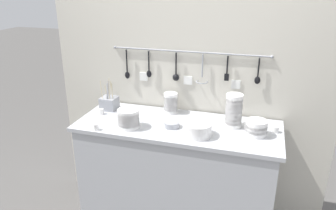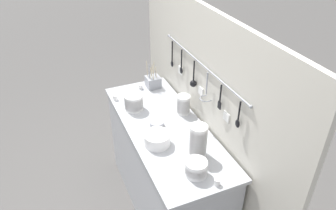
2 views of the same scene
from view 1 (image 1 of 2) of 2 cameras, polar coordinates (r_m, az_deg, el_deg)
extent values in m
cube|color=#ADAFB5|center=(2.50, 1.69, -3.71)|extent=(1.55, 0.60, 0.03)
cube|color=#ADAFB5|center=(2.74, 1.58, -12.73)|extent=(1.49, 0.58, 0.92)
cube|color=beige|center=(2.80, 3.49, -0.78)|extent=(2.35, 0.04, 1.88)
cylinder|color=#93969E|center=(2.62, 3.57, 9.25)|extent=(1.27, 0.01, 0.01)
sphere|color=#93969E|center=(2.83, -9.21, 9.90)|extent=(0.02, 0.02, 0.02)
sphere|color=#93969E|center=(2.56, 17.66, 8.00)|extent=(0.02, 0.02, 0.02)
cylinder|color=black|center=(2.80, -7.21, 7.58)|extent=(0.01, 0.01, 0.20)
ellipsoid|color=black|center=(2.83, -7.09, 5.17)|extent=(0.04, 0.02, 0.06)
cylinder|color=#93969E|center=(2.79, -7.20, 9.71)|extent=(0.00, 0.01, 0.02)
cylinder|color=black|center=(2.73, -3.37, 7.63)|extent=(0.01, 0.01, 0.17)
ellipsoid|color=black|center=(2.75, -3.32, 5.43)|extent=(0.04, 0.02, 0.06)
cylinder|color=#93969E|center=(2.72, -3.32, 9.53)|extent=(0.01, 0.01, 0.02)
cylinder|color=black|center=(2.66, 1.41, 7.13)|extent=(0.01, 0.01, 0.18)
sphere|color=black|center=(2.69, 1.39, 4.82)|extent=(0.06, 0.06, 0.06)
cylinder|color=#93969E|center=(2.65, 1.50, 9.25)|extent=(0.01, 0.01, 0.02)
cylinder|color=#93969E|center=(2.61, 6.02, 6.79)|extent=(0.01, 0.01, 0.18)
torus|color=#93969E|center=(2.65, 5.91, 4.05)|extent=(0.10, 0.10, 0.01)
cylinder|color=#93969E|center=(2.60, 6.15, 8.92)|extent=(0.01, 0.01, 0.02)
cylinder|color=black|center=(2.58, 10.30, 6.84)|extent=(0.01, 0.01, 0.14)
cube|color=black|center=(2.60, 10.16, 4.79)|extent=(0.04, 0.01, 0.06)
cylinder|color=#93969E|center=(2.57, 10.45, 8.57)|extent=(0.01, 0.01, 0.02)
cylinder|color=black|center=(2.57, 15.50, 6.28)|extent=(0.01, 0.01, 0.15)
ellipsoid|color=black|center=(2.59, 15.29, 4.17)|extent=(0.04, 0.02, 0.06)
cylinder|color=#93969E|center=(2.56, 15.69, 8.07)|extent=(0.00, 0.01, 0.02)
cube|color=white|center=(2.80, -4.26, 4.97)|extent=(0.07, 0.01, 0.07)
cube|color=white|center=(2.69, 3.49, 4.31)|extent=(0.07, 0.01, 0.07)
cube|color=white|center=(2.63, 11.72, 3.53)|extent=(0.07, 0.01, 0.07)
cylinder|color=white|center=(2.40, 15.06, -4.48)|extent=(0.15, 0.15, 0.05)
cylinder|color=white|center=(2.39, 15.13, -3.85)|extent=(0.15, 0.15, 0.05)
cylinder|color=white|center=(2.38, 15.19, -3.20)|extent=(0.15, 0.15, 0.05)
cylinder|color=white|center=(2.46, -6.85, -3.37)|extent=(0.16, 0.16, 0.04)
cylinder|color=white|center=(2.45, -6.88, -2.85)|extent=(0.16, 0.16, 0.04)
cylinder|color=white|center=(2.44, -6.90, -2.33)|extent=(0.16, 0.16, 0.04)
cylinder|color=white|center=(2.43, -6.93, -1.80)|extent=(0.16, 0.16, 0.04)
cylinder|color=white|center=(2.42, -6.95, -1.27)|extent=(0.16, 0.16, 0.04)
cylinder|color=white|center=(2.50, 11.21, -3.10)|extent=(0.12, 0.12, 0.05)
cylinder|color=white|center=(2.49, 11.25, -2.50)|extent=(0.12, 0.12, 0.05)
cylinder|color=white|center=(2.48, 11.30, -1.89)|extent=(0.12, 0.12, 0.05)
cylinder|color=white|center=(2.47, 11.35, -1.28)|extent=(0.12, 0.12, 0.05)
cylinder|color=white|center=(2.46, 11.39, -0.66)|extent=(0.12, 0.12, 0.05)
cylinder|color=white|center=(2.45, 11.44, -0.03)|extent=(0.12, 0.12, 0.05)
cylinder|color=white|center=(2.44, 11.49, 0.60)|extent=(0.12, 0.12, 0.05)
cylinder|color=white|center=(2.43, 11.54, 1.23)|extent=(0.12, 0.12, 0.05)
cylinder|color=white|center=(2.71, 0.47, -0.83)|extent=(0.11, 0.11, 0.04)
cylinder|color=white|center=(2.70, 0.47, -0.35)|extent=(0.11, 0.11, 0.04)
cylinder|color=white|center=(2.69, 0.47, 0.14)|extent=(0.11, 0.11, 0.04)
cylinder|color=white|center=(2.68, 0.47, 0.63)|extent=(0.11, 0.11, 0.04)
cylinder|color=white|center=(2.68, 0.48, 1.12)|extent=(0.11, 0.11, 0.04)
cylinder|color=white|center=(2.67, 0.48, 1.61)|extent=(0.11, 0.11, 0.04)
cylinder|color=white|center=(2.34, 5.15, -5.14)|extent=(0.20, 0.20, 0.01)
cylinder|color=white|center=(2.33, 5.16, -4.88)|extent=(0.20, 0.20, 0.01)
cylinder|color=white|center=(2.32, 5.17, -4.62)|extent=(0.20, 0.20, 0.01)
cylinder|color=white|center=(2.32, 5.18, -4.36)|extent=(0.20, 0.20, 0.01)
cylinder|color=white|center=(2.31, 5.19, -4.10)|extent=(0.20, 0.20, 0.01)
cylinder|color=white|center=(2.31, 5.20, -3.84)|extent=(0.20, 0.20, 0.01)
cylinder|color=white|center=(2.30, 5.21, -3.57)|extent=(0.20, 0.20, 0.01)
cylinder|color=white|center=(2.30, 5.22, -3.31)|extent=(0.20, 0.20, 0.01)
cylinder|color=#93969E|center=(2.44, 0.69, -3.42)|extent=(0.11, 0.11, 0.04)
cube|color=#93969E|center=(2.81, -10.18, 0.32)|extent=(0.13, 0.13, 0.10)
cylinder|color=#C6B793|center=(2.75, -9.70, 2.14)|extent=(0.02, 0.01, 0.20)
cylinder|color=#C6B793|center=(2.79, -10.38, 2.52)|extent=(0.03, 0.01, 0.22)
cylinder|color=#93969E|center=(2.82, -10.28, 2.16)|extent=(0.01, 0.01, 0.17)
cylinder|color=#93969E|center=(2.75, -10.60, 1.84)|extent=(0.01, 0.03, 0.18)
cylinder|color=#C6B793|center=(2.80, -9.69, 2.10)|extent=(0.01, 0.02, 0.17)
cylinder|color=#C6B793|center=(2.75, -10.12, 2.07)|extent=(0.03, 0.03, 0.20)
cylinder|color=#93969E|center=(2.74, -10.45, 2.09)|extent=(0.03, 0.02, 0.21)
cylinder|color=#C6B793|center=(2.76, -11.46, 2.12)|extent=(0.02, 0.01, 0.21)
cylinder|color=#C6B793|center=(2.78, -10.60, 1.85)|extent=(0.03, 0.02, 0.16)
cylinder|color=white|center=(2.46, -12.43, -3.73)|extent=(0.04, 0.04, 0.05)
cylinder|color=white|center=(2.49, 18.26, -4.06)|extent=(0.04, 0.04, 0.05)
cylinder|color=white|center=(2.49, 13.51, -3.50)|extent=(0.04, 0.04, 0.05)
cylinder|color=white|center=(2.73, -11.54, -1.12)|extent=(0.04, 0.04, 0.05)
camera|label=2|loc=(2.04, 68.76, 24.89)|focal=35.00mm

